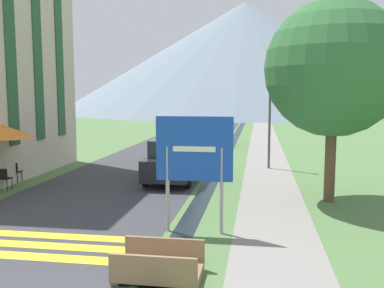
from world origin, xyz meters
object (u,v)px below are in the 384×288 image
object	(u,v)px
footbridge	(159,267)
cafe_chair_middle	(4,177)
streetlamp	(270,109)
road_sign	(194,158)
cafe_chair_far_right	(15,170)
cafe_umbrella_middle_orange	(1,131)
tree_by_path	(334,68)
parked_car_far	(211,133)
parked_car_near	(174,159)

from	to	relation	value
footbridge	cafe_chair_middle	distance (m)	10.12
footbridge	streetlamp	world-z (taller)	streetlamp
road_sign	footbridge	size ratio (longest dim) A/B	1.81
footbridge	cafe_chair_far_right	size ratio (longest dim) A/B	2.00
road_sign	streetlamp	world-z (taller)	streetlamp
cafe_chair_far_right	streetlamp	distance (m)	11.88
cafe_umbrella_middle_orange	tree_by_path	bearing A→B (deg)	0.98
parked_car_far	cafe_chair_middle	distance (m)	16.62
parked_car_near	cafe_chair_middle	bearing A→B (deg)	-154.88
road_sign	cafe_umbrella_middle_orange	xyz separation A→B (m)	(-7.88, 3.77, 0.26)
streetlamp	footbridge	bearing A→B (deg)	-100.51
footbridge	tree_by_path	world-z (taller)	tree_by_path
cafe_chair_middle	tree_by_path	distance (m)	12.58
parked_car_far	cafe_chair_middle	bearing A→B (deg)	-111.94
parked_car_far	cafe_umbrella_middle_orange	bearing A→B (deg)	-111.99
parked_car_far	cafe_umbrella_middle_orange	xyz separation A→B (m)	(-6.22, -15.40, 1.36)
road_sign	parked_car_far	xyz separation A→B (m)	(-1.66, 19.17, -1.10)
cafe_chair_far_right	cafe_umbrella_middle_orange	size ratio (longest dim) A/B	0.34
cafe_chair_far_right	streetlamp	xyz separation A→B (m)	(10.44, 5.11, 2.41)
cafe_chair_middle	tree_by_path	world-z (taller)	tree_by_path
parked_car_near	cafe_umbrella_middle_orange	xyz separation A→B (m)	(-6.01, -2.80, 1.35)
road_sign	footbridge	distance (m)	3.42
parked_car_near	cafe_chair_middle	distance (m)	6.64
parked_car_near	cafe_chair_far_right	bearing A→B (deg)	-167.40
cafe_chair_middle	cafe_chair_far_right	size ratio (longest dim) A/B	1.00
cafe_chair_far_right	cafe_chair_middle	bearing A→B (deg)	-94.58
footbridge	parked_car_far	world-z (taller)	parked_car_far
parked_car_far	streetlamp	world-z (taller)	streetlamp
cafe_umbrella_middle_orange	streetlamp	xyz separation A→B (m)	(10.05, 6.49, 0.66)
cafe_umbrella_middle_orange	streetlamp	size ratio (longest dim) A/B	0.51
cafe_chair_middle	cafe_chair_far_right	world-z (taller)	same
parked_car_near	parked_car_far	world-z (taller)	same
tree_by_path	road_sign	bearing A→B (deg)	-135.59
parked_car_near	streetlamp	world-z (taller)	streetlamp
parked_car_near	road_sign	bearing A→B (deg)	-74.10
parked_car_far	tree_by_path	world-z (taller)	tree_by_path
road_sign	tree_by_path	bearing A→B (deg)	44.41
footbridge	cafe_umbrella_middle_orange	size ratio (longest dim) A/B	0.67
streetlamp	cafe_umbrella_middle_orange	bearing A→B (deg)	-147.17
road_sign	parked_car_far	size ratio (longest dim) A/B	0.79
cafe_umbrella_middle_orange	cafe_chair_far_right	bearing A→B (deg)	105.93
footbridge	cafe_umbrella_middle_orange	distance (m)	10.33
parked_car_near	cafe_chair_far_right	world-z (taller)	parked_car_near
streetlamp	road_sign	bearing A→B (deg)	-101.94
parked_car_far	cafe_umbrella_middle_orange	size ratio (longest dim) A/B	1.55
footbridge	road_sign	bearing A→B (deg)	84.65
cafe_chair_middle	cafe_umbrella_middle_orange	world-z (taller)	cafe_umbrella_middle_orange
tree_by_path	parked_car_far	bearing A→B (deg)	110.64
streetlamp	tree_by_path	world-z (taller)	tree_by_path
cafe_chair_far_right	parked_car_near	bearing A→B (deg)	-8.24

